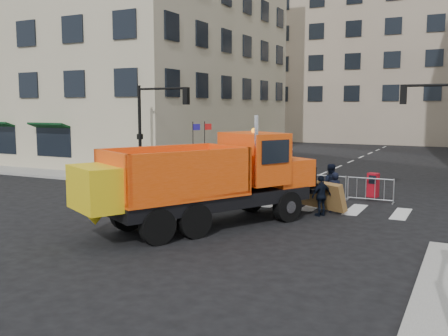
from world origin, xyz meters
The scene contains 12 objects.
ground centered at (0.00, 0.00, 0.00)m, with size 120.00×120.00×0.00m, color black.
sidewalk_back centered at (0.00, 8.50, 0.07)m, with size 64.00×5.00×0.15m, color gray.
building_left centered at (-20.00, 20.00, 13.00)m, with size 24.00×22.00×26.00m, color #B6AB8B.
building_far centered at (0.00, 52.00, 12.00)m, with size 30.00×18.00×24.00m, color tan.
traffic_light_left centered at (-8.00, 7.50, 2.70)m, with size 0.18×0.18×5.40m, color black.
crowd_barriers centered at (-0.75, 7.60, 0.55)m, with size 12.60×0.60×1.10m, color #9EA0A5, non-canonical shape.
plow_truck centered at (0.17, 0.11, 1.75)m, with size 7.12×10.25×3.94m.
cop_a centered at (3.63, 4.58, 0.82)m, with size 0.60×0.39×1.64m, color black.
cop_b centered at (3.11, 5.89, 0.91)m, with size 0.88×0.69×1.82m, color black.
cop_c centered at (3.35, 3.71, 0.79)m, with size 0.93×0.39×1.59m, color black.
worker centered at (-8.48, 6.80, 1.08)m, with size 1.20×0.69×1.85m, color yellow.
newspaper_box centered at (4.54, 8.02, 0.70)m, with size 0.45×0.40×1.10m, color #A70C19.
Camera 1 is at (8.55, -15.03, 4.21)m, focal length 40.00 mm.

